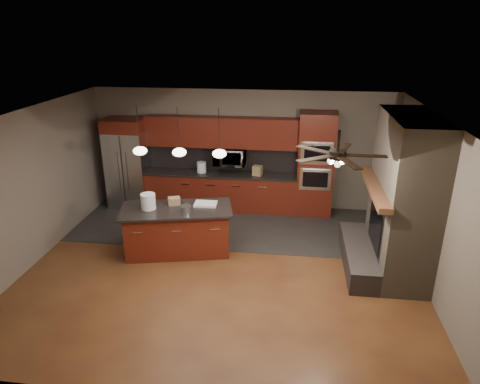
# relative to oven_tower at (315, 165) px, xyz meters

# --- Properties ---
(ground) EXTENTS (7.00, 7.00, 0.00)m
(ground) POSITION_rel_oven_tower_xyz_m (-1.70, -2.69, -1.19)
(ground) COLOR brown
(ground) RESTS_ON ground
(ceiling) EXTENTS (7.00, 6.00, 0.02)m
(ceiling) POSITION_rel_oven_tower_xyz_m (-1.70, -2.69, 1.61)
(ceiling) COLOR white
(ceiling) RESTS_ON back_wall
(back_wall) EXTENTS (7.00, 0.02, 2.80)m
(back_wall) POSITION_rel_oven_tower_xyz_m (-1.70, 0.31, 0.21)
(back_wall) COLOR #70685A
(back_wall) RESTS_ON ground
(right_wall) EXTENTS (0.02, 6.00, 2.80)m
(right_wall) POSITION_rel_oven_tower_xyz_m (1.80, -2.69, 0.21)
(right_wall) COLOR #70685A
(right_wall) RESTS_ON ground
(left_wall) EXTENTS (0.02, 6.00, 2.80)m
(left_wall) POSITION_rel_oven_tower_xyz_m (-5.20, -2.69, 0.21)
(left_wall) COLOR #70685A
(left_wall) RESTS_ON ground
(slate_tile_patch) EXTENTS (7.00, 2.40, 0.01)m
(slate_tile_patch) POSITION_rel_oven_tower_xyz_m (-1.70, -0.89, -1.19)
(slate_tile_patch) COLOR #2C2A28
(slate_tile_patch) RESTS_ON ground
(fireplace_column) EXTENTS (1.30, 2.10, 2.80)m
(fireplace_column) POSITION_rel_oven_tower_xyz_m (1.34, -2.29, 0.11)
(fireplace_column) COLOR #716450
(fireplace_column) RESTS_ON ground
(back_cabinetry) EXTENTS (3.59, 0.64, 2.20)m
(back_cabinetry) POSITION_rel_oven_tower_xyz_m (-2.18, 0.05, -0.30)
(back_cabinetry) COLOR maroon
(back_cabinetry) RESTS_ON ground
(oven_tower) EXTENTS (0.80, 0.63, 2.38)m
(oven_tower) POSITION_rel_oven_tower_xyz_m (0.00, 0.00, 0.00)
(oven_tower) COLOR maroon
(oven_tower) RESTS_ON ground
(microwave) EXTENTS (0.73, 0.41, 0.50)m
(microwave) POSITION_rel_oven_tower_xyz_m (-1.98, 0.06, 0.11)
(microwave) COLOR silver
(microwave) RESTS_ON back_cabinetry
(refrigerator) EXTENTS (0.92, 0.75, 2.15)m
(refrigerator) POSITION_rel_oven_tower_xyz_m (-4.41, -0.07, -0.12)
(refrigerator) COLOR silver
(refrigerator) RESTS_ON ground
(kitchen_island) EXTENTS (2.24, 1.38, 0.92)m
(kitchen_island) POSITION_rel_oven_tower_xyz_m (-2.66, -2.21, -0.73)
(kitchen_island) COLOR maroon
(kitchen_island) RESTS_ON ground
(white_bucket) EXTENTS (0.37, 0.37, 0.30)m
(white_bucket) POSITION_rel_oven_tower_xyz_m (-3.17, -2.29, -0.12)
(white_bucket) COLOR white
(white_bucket) RESTS_ON kitchen_island
(paint_can) EXTENTS (0.24, 0.24, 0.14)m
(paint_can) POSITION_rel_oven_tower_xyz_m (-2.44, -2.36, -0.20)
(paint_can) COLOR #A5A6AA
(paint_can) RESTS_ON kitchen_island
(paint_tray) EXTENTS (0.43, 0.31, 0.04)m
(paint_tray) POSITION_rel_oven_tower_xyz_m (-2.14, -1.97, -0.25)
(paint_tray) COLOR white
(paint_tray) RESTS_ON kitchen_island
(cardboard_box) EXTENTS (0.27, 0.24, 0.14)m
(cardboard_box) POSITION_rel_oven_tower_xyz_m (-2.74, -2.03, -0.20)
(cardboard_box) COLOR #A07852
(cardboard_box) RESTS_ON kitchen_island
(counter_bucket) EXTENTS (0.29, 0.29, 0.25)m
(counter_bucket) POSITION_rel_oven_tower_xyz_m (-2.64, 0.01, -0.17)
(counter_bucket) COLOR white
(counter_bucket) RESTS_ON back_cabinetry
(counter_box) EXTENTS (0.24, 0.21, 0.23)m
(counter_box) POSITION_rel_oven_tower_xyz_m (-1.31, -0.04, -0.18)
(counter_box) COLOR #937C4C
(counter_box) RESTS_ON back_cabinetry
(pendant_left) EXTENTS (0.26, 0.26, 0.92)m
(pendant_left) POSITION_rel_oven_tower_xyz_m (-3.35, -1.99, 0.77)
(pendant_left) COLOR black
(pendant_left) RESTS_ON ceiling
(pendant_center) EXTENTS (0.26, 0.26, 0.92)m
(pendant_center) POSITION_rel_oven_tower_xyz_m (-2.60, -1.99, 0.77)
(pendant_center) COLOR black
(pendant_center) RESTS_ON ceiling
(pendant_right) EXTENTS (0.26, 0.26, 0.92)m
(pendant_right) POSITION_rel_oven_tower_xyz_m (-1.85, -1.99, 0.77)
(pendant_right) COLOR black
(pendant_right) RESTS_ON ceiling
(ceiling_fan) EXTENTS (1.27, 1.33, 0.41)m
(ceiling_fan) POSITION_rel_oven_tower_xyz_m (0.10, -3.49, 1.27)
(ceiling_fan) COLOR black
(ceiling_fan) RESTS_ON ceiling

